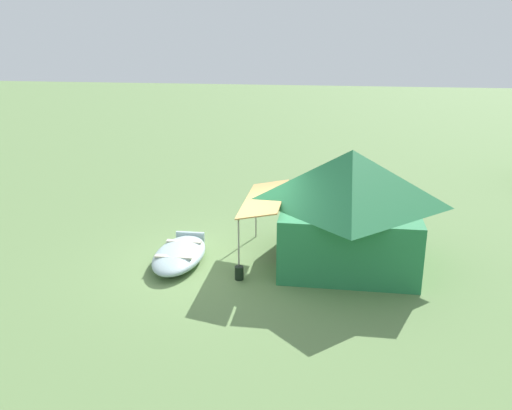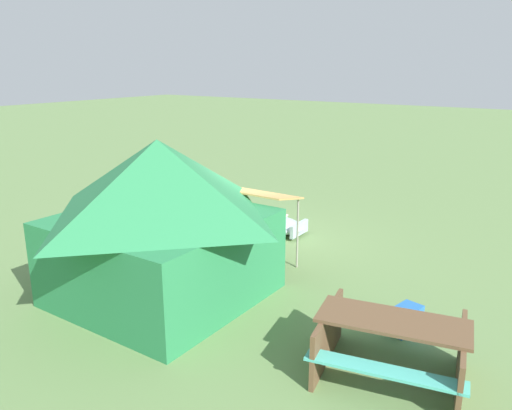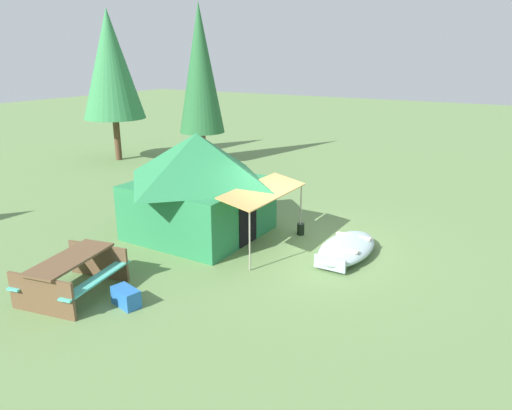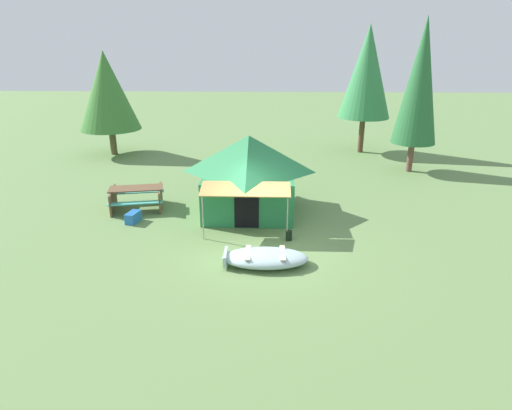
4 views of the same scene
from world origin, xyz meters
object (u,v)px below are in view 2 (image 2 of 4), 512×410
(picnic_table, at_px, (391,341))
(cooler_box, at_px, (404,319))
(canvas_cabin_tent, at_px, (161,218))
(beached_rowboat, at_px, (260,222))
(fuel_can, at_px, (196,236))

(picnic_table, relative_size, cooler_box, 3.54)
(canvas_cabin_tent, bearing_deg, beached_rowboat, -81.27)
(fuel_can, bearing_deg, beached_rowboat, -114.60)
(picnic_table, xyz_separation_m, cooler_box, (0.21, -1.21, -0.31))
(picnic_table, distance_m, cooler_box, 1.26)
(beached_rowboat, xyz_separation_m, canvas_cabin_tent, (-0.59, 3.81, 1.17))
(beached_rowboat, relative_size, cooler_box, 3.93)
(beached_rowboat, height_order, fuel_can, beached_rowboat)
(fuel_can, bearing_deg, canvas_cabin_tent, 119.08)
(cooler_box, bearing_deg, fuel_can, -13.48)
(canvas_cabin_tent, distance_m, picnic_table, 4.03)
(beached_rowboat, distance_m, fuel_can, 1.67)
(cooler_box, distance_m, fuel_can, 5.13)
(canvas_cabin_tent, bearing_deg, fuel_can, -60.92)
(canvas_cabin_tent, bearing_deg, cooler_box, -163.47)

